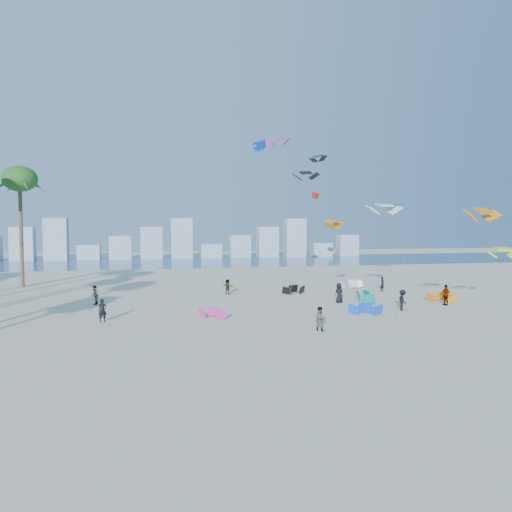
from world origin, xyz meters
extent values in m
plane|color=beige|center=(0.00, 0.00, 0.00)|extent=(220.00, 220.00, 0.00)
plane|color=navy|center=(0.00, 72.00, 0.01)|extent=(220.00, 220.00, 0.00)
imported|color=black|center=(-8.63, 14.42, 0.83)|extent=(0.70, 0.56, 1.66)
imported|color=gray|center=(5.61, 8.37, 0.80)|extent=(0.98, 0.98, 1.60)
imported|color=black|center=(11.30, 19.05, 0.89)|extent=(0.98, 0.76, 1.77)
imported|color=gray|center=(19.84, 15.80, 0.90)|extent=(0.61, 1.11, 1.80)
imported|color=black|center=(14.82, 14.16, 0.85)|extent=(0.76, 1.17, 1.70)
imported|color=gray|center=(2.39, 26.60, 0.76)|extent=(1.27, 1.35, 1.52)
imported|color=black|center=(18.61, 25.19, 0.78)|extent=(0.68, 0.62, 1.55)
imported|color=gray|center=(-10.02, 22.52, 0.85)|extent=(0.73, 0.89, 1.69)
cylinder|color=#595959|center=(12.36, 19.62, 3.69)|extent=(1.57, 3.18, 7.38)
cylinder|color=#595959|center=(9.14, 24.62, 6.14)|extent=(2.61, 3.17, 12.30)
cylinder|color=#595959|center=(13.51, 13.85, 4.33)|extent=(1.90, 5.92, 8.68)
cylinder|color=#595959|center=(4.75, 26.39, 7.75)|extent=(2.15, 3.11, 15.50)
cylinder|color=#595959|center=(12.67, 28.54, 5.31)|extent=(1.14, 5.25, 10.64)
cylinder|color=#595959|center=(21.52, 10.32, 2.50)|extent=(3.01, 5.05, 5.02)
cylinder|color=#595959|center=(9.23, 30.57, 8.46)|extent=(0.06, 5.18, 16.93)
cylinder|color=#595959|center=(22.59, 28.36, 4.63)|extent=(0.21, 2.51, 9.27)
cylinder|color=#595959|center=(16.32, 38.43, 8.01)|extent=(0.52, 3.13, 16.03)
cylinder|color=brown|center=(-19.20, 37.00, 6.04)|extent=(0.40, 0.40, 12.08)
ellipsoid|color=#1E541D|center=(-19.20, 37.00, 12.08)|extent=(3.80, 3.80, 2.85)
cube|color=#9EADBF|center=(-29.60, 82.00, 3.30)|extent=(4.40, 3.00, 6.60)
cube|color=#9EADBF|center=(-23.40, 82.00, 4.20)|extent=(4.40, 3.00, 8.40)
cube|color=#9EADBF|center=(-17.20, 82.00, 1.50)|extent=(4.40, 3.00, 3.00)
cube|color=#9EADBF|center=(-11.00, 82.00, 2.40)|extent=(4.40, 3.00, 4.80)
cube|color=#9EADBF|center=(-4.80, 82.00, 3.30)|extent=(4.40, 3.00, 6.60)
cube|color=#9EADBF|center=(1.40, 82.00, 4.20)|extent=(4.40, 3.00, 8.40)
cube|color=#9EADBF|center=(7.60, 82.00, 1.50)|extent=(4.40, 3.00, 3.00)
cube|color=#9EADBF|center=(13.80, 82.00, 2.40)|extent=(4.40, 3.00, 4.80)
cube|color=#9EADBF|center=(20.00, 82.00, 3.30)|extent=(4.40, 3.00, 6.60)
cube|color=#9EADBF|center=(26.20, 82.00, 4.20)|extent=(4.40, 3.00, 8.40)
cube|color=#9EADBF|center=(32.40, 82.00, 1.50)|extent=(4.40, 3.00, 3.00)
cube|color=#9EADBF|center=(38.60, 82.00, 2.40)|extent=(4.40, 3.00, 4.80)
camera|label=1|loc=(-5.30, -22.00, 6.94)|focal=34.44mm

